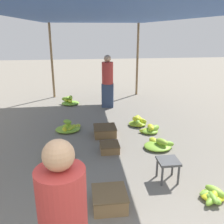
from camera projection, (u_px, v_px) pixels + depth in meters
name	position (u px, v px, depth m)	size (l,w,h in m)	color
canopy_post_back_left	(52.00, 61.00, 8.83)	(0.08, 0.08, 2.60)	olive
canopy_post_back_right	(137.00, 60.00, 9.20)	(0.08, 0.08, 2.60)	olive
canopy_tarp	(107.00, 17.00, 4.96)	(3.50, 8.12, 0.04)	#33569E
stool	(168.00, 164.00, 4.08)	(0.34, 0.34, 0.38)	#4C4C4C
banana_pile_left_0	(57.00, 155.00, 4.88)	(0.62, 0.53, 0.20)	#CBD528
banana_pile_left_1	(69.00, 128.00, 6.17)	(0.65, 0.57, 0.30)	#8FBE32
banana_pile_left_2	(69.00, 101.00, 8.31)	(0.59, 0.53, 0.31)	#88BB34
banana_pile_right_0	(213.00, 195.00, 3.68)	(0.42, 0.46, 0.16)	#7FB735
banana_pile_right_1	(159.00, 144.00, 5.29)	(0.64, 0.63, 0.22)	#79B536
banana_pile_right_2	(151.00, 129.00, 6.04)	(0.55, 0.35, 0.20)	yellow
banana_pile_right_3	(138.00, 122.00, 6.49)	(0.49, 0.48, 0.27)	yellow
crate_near	(105.00, 131.00, 5.89)	(0.52, 0.52, 0.22)	brown
crate_mid	(109.00, 199.00, 3.52)	(0.49, 0.49, 0.24)	#9E7A4C
crate_far	(110.00, 148.00, 5.13)	(0.39, 0.39, 0.17)	brown
shopper_walking_mid	(108.00, 81.00, 7.79)	(0.41, 0.41, 1.65)	#384766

